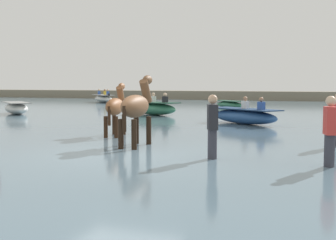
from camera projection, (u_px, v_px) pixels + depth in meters
ground_plane at (118, 165)px, 10.46m from camera, size 120.00×120.00×0.00m
water_surface at (222, 123)px, 19.79m from camera, size 90.00×90.00×0.25m
horse_lead_chestnut at (116, 108)px, 13.99m from camera, size 0.71×1.74×1.88m
horse_trailing_bay at (136, 108)px, 11.69m from camera, size 0.57×1.91×2.09m
boat_mid_outer at (154, 108)px, 23.33m from camera, size 3.18×2.29×1.14m
boat_far_inshore at (16, 108)px, 24.00m from camera, size 2.90×2.73×0.62m
boat_distant_east at (244, 116)px, 18.18m from camera, size 3.39×2.81×1.09m
boat_far_offshore at (103, 98)px, 38.28m from camera, size 3.15×3.15×1.13m
boat_near_port at (229, 104)px, 29.51m from camera, size 2.52×2.46×0.49m
person_wading_close at (330, 135)px, 8.81m from camera, size 0.28×0.36×1.63m
person_wading_mid at (212, 130)px, 9.73m from camera, size 0.31×0.37×1.63m
far_shoreline at (285, 97)px, 43.03m from camera, size 80.00×2.40×1.10m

